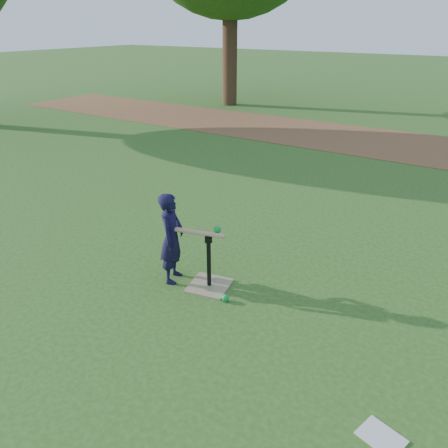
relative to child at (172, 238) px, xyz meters
The scene contains 7 objects.
ground 0.62m from the child, 12.65° to the left, with size 80.00×80.00×0.00m, color #285116.
dirt_strip 7.60m from the child, 87.50° to the left, with size 24.00×3.00×0.01m, color brown.
child is the anchor object (origin of this frame).
wiffle_ball_ground 0.88m from the child, ahead, with size 0.08×0.08×0.08m, color #0D983D.
clipboard 2.75m from the child, 18.08° to the right, with size 0.30×0.23×0.01m, color silver.
batting_tee 0.60m from the child, 11.95° to the left, with size 0.51×0.51×0.61m.
swing_action 0.35m from the child, 15.39° to the left, with size 0.63×0.24×0.12m.
Camera 1 is at (2.48, -3.33, 2.68)m, focal length 35.00 mm.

